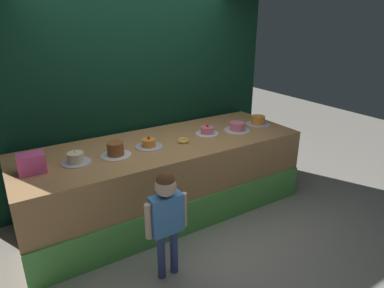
{
  "coord_description": "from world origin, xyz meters",
  "views": [
    {
      "loc": [
        -1.61,
        -2.64,
        2.24
      ],
      "look_at": [
        0.24,
        0.34,
        0.89
      ],
      "focal_mm": 31.35,
      "sensor_mm": 36.0,
      "label": 1
    }
  ],
  "objects_px": {
    "cake_far_left": "(76,158)",
    "cake_far_right": "(258,121)",
    "pink_box": "(31,163)",
    "cake_center_right": "(207,131)",
    "cake_center_left": "(149,144)",
    "child_figure": "(166,211)",
    "cake_right": "(237,127)",
    "cake_left": "(116,150)",
    "donut": "(183,141)"
  },
  "relations": [
    {
      "from": "cake_left",
      "to": "cake_center_left",
      "type": "relative_size",
      "value": 1.05
    },
    {
      "from": "child_figure",
      "to": "pink_box",
      "type": "relative_size",
      "value": 4.37
    },
    {
      "from": "donut",
      "to": "pink_box",
      "type": "bearing_deg",
      "value": 177.9
    },
    {
      "from": "cake_center_left",
      "to": "cake_far_right",
      "type": "height_order",
      "value": "cake_far_right"
    },
    {
      "from": "child_figure",
      "to": "cake_center_left",
      "type": "relative_size",
      "value": 3.5
    },
    {
      "from": "cake_right",
      "to": "cake_center_right",
      "type": "bearing_deg",
      "value": 166.84
    },
    {
      "from": "cake_center_right",
      "to": "donut",
      "type": "bearing_deg",
      "value": -166.44
    },
    {
      "from": "donut",
      "to": "cake_left",
      "type": "bearing_deg",
      "value": 177.74
    },
    {
      "from": "child_figure",
      "to": "cake_right",
      "type": "xyz_separation_m",
      "value": [
        1.48,
        0.89,
        0.25
      ]
    },
    {
      "from": "child_figure",
      "to": "pink_box",
      "type": "distance_m",
      "value": 1.33
    },
    {
      "from": "cake_right",
      "to": "pink_box",
      "type": "bearing_deg",
      "value": 178.67
    },
    {
      "from": "child_figure",
      "to": "donut",
      "type": "relative_size",
      "value": 7.56
    },
    {
      "from": "cake_center_left",
      "to": "cake_far_right",
      "type": "xyz_separation_m",
      "value": [
        1.58,
        -0.02,
        0.01
      ]
    },
    {
      "from": "pink_box",
      "to": "cake_left",
      "type": "xyz_separation_m",
      "value": [
        0.79,
        -0.03,
        -0.03
      ]
    },
    {
      "from": "cake_far_left",
      "to": "cake_far_right",
      "type": "bearing_deg",
      "value": -0.23
    },
    {
      "from": "cake_center_right",
      "to": "child_figure",
      "type": "bearing_deg",
      "value": -137.93
    },
    {
      "from": "cake_center_right",
      "to": "cake_center_left",
      "type": "bearing_deg",
      "value": -178.46
    },
    {
      "from": "cake_left",
      "to": "cake_far_right",
      "type": "bearing_deg",
      "value": 0.7
    },
    {
      "from": "cake_far_left",
      "to": "cake_left",
      "type": "distance_m",
      "value": 0.4
    },
    {
      "from": "pink_box",
      "to": "cake_center_right",
      "type": "height_order",
      "value": "pink_box"
    },
    {
      "from": "donut",
      "to": "cake_center_right",
      "type": "height_order",
      "value": "cake_center_right"
    },
    {
      "from": "cake_center_right",
      "to": "cake_right",
      "type": "bearing_deg",
      "value": -13.16
    },
    {
      "from": "cake_center_right",
      "to": "cake_far_right",
      "type": "bearing_deg",
      "value": -2.89
    },
    {
      "from": "child_figure",
      "to": "donut",
      "type": "distance_m",
      "value": 1.15
    },
    {
      "from": "donut",
      "to": "cake_center_right",
      "type": "distance_m",
      "value": 0.41
    },
    {
      "from": "cake_left",
      "to": "cake_far_right",
      "type": "relative_size",
      "value": 0.98
    },
    {
      "from": "child_figure",
      "to": "cake_center_right",
      "type": "bearing_deg",
      "value": 42.07
    },
    {
      "from": "cake_far_left",
      "to": "cake_center_right",
      "type": "distance_m",
      "value": 1.58
    },
    {
      "from": "cake_center_left",
      "to": "cake_center_right",
      "type": "bearing_deg",
      "value": 1.54
    },
    {
      "from": "cake_left",
      "to": "cake_center_right",
      "type": "height_order",
      "value": "cake_left"
    },
    {
      "from": "cake_center_left",
      "to": "cake_left",
      "type": "bearing_deg",
      "value": -173.79
    },
    {
      "from": "donut",
      "to": "cake_right",
      "type": "bearing_deg",
      "value": 0.21
    },
    {
      "from": "pink_box",
      "to": "cake_right",
      "type": "relative_size",
      "value": 0.73
    },
    {
      "from": "pink_box",
      "to": "cake_center_left",
      "type": "bearing_deg",
      "value": 0.78
    },
    {
      "from": "cake_center_left",
      "to": "cake_far_right",
      "type": "bearing_deg",
      "value": -0.68
    },
    {
      "from": "donut",
      "to": "cake_far_right",
      "type": "bearing_deg",
      "value": 2.68
    },
    {
      "from": "child_figure",
      "to": "cake_far_left",
      "type": "xyz_separation_m",
      "value": [
        -0.49,
        0.95,
        0.25
      ]
    },
    {
      "from": "cake_left",
      "to": "cake_right",
      "type": "xyz_separation_m",
      "value": [
        1.58,
        -0.03,
        -0.02
      ]
    },
    {
      "from": "donut",
      "to": "cake_left",
      "type": "relative_size",
      "value": 0.44
    },
    {
      "from": "donut",
      "to": "cake_far_left",
      "type": "height_order",
      "value": "cake_far_left"
    },
    {
      "from": "cake_far_left",
      "to": "cake_right",
      "type": "xyz_separation_m",
      "value": [
        1.97,
        -0.06,
        0.0
      ]
    },
    {
      "from": "cake_far_left",
      "to": "child_figure",
      "type": "bearing_deg",
      "value": -62.55
    },
    {
      "from": "child_figure",
      "to": "cake_far_left",
      "type": "height_order",
      "value": "child_figure"
    },
    {
      "from": "child_figure",
      "to": "cake_center_left",
      "type": "distance_m",
      "value": 1.03
    },
    {
      "from": "cake_far_left",
      "to": "cake_center_right",
      "type": "xyz_separation_m",
      "value": [
        1.58,
        0.03,
        -0.01
      ]
    },
    {
      "from": "child_figure",
      "to": "pink_box",
      "type": "height_order",
      "value": "pink_box"
    },
    {
      "from": "child_figure",
      "to": "cake_left",
      "type": "relative_size",
      "value": 3.34
    },
    {
      "from": "pink_box",
      "to": "donut",
      "type": "distance_m",
      "value": 1.58
    },
    {
      "from": "cake_center_left",
      "to": "cake_far_right",
      "type": "distance_m",
      "value": 1.58
    },
    {
      "from": "cake_left",
      "to": "cake_far_right",
      "type": "distance_m",
      "value": 1.97
    }
  ]
}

